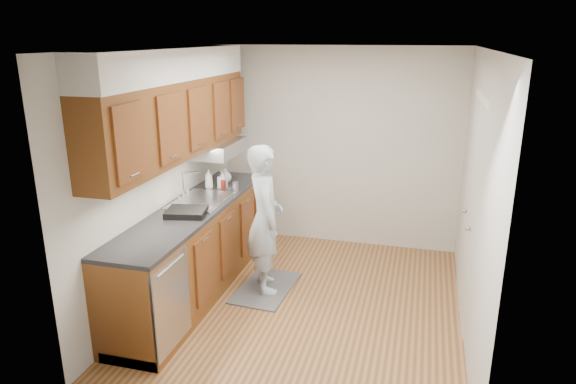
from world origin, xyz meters
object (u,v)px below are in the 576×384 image
object	(u,v)px
soap_bottle_a	(209,179)
person	(265,209)
soap_bottle_c	(225,175)
dish_rack	(186,212)
soda_can	(223,184)
steel_can	(235,187)
soap_bottle_b	(223,179)

from	to	relation	value
soap_bottle_a	person	bearing A→B (deg)	-28.13
soap_bottle_c	dish_rack	distance (m)	1.19
soda_can	steel_can	world-z (taller)	steel_can
person	dish_rack	bearing A→B (deg)	97.34
person	soap_bottle_b	bearing A→B (deg)	25.10
person	soda_can	size ratio (longest dim) A/B	16.51
person	soda_can	bearing A→B (deg)	25.86
soap_bottle_c	soda_can	xyz separation A→B (m)	(0.07, -0.25, -0.04)
person	dish_rack	xyz separation A→B (m)	(-0.65, -0.46, 0.07)
dish_rack	person	bearing A→B (deg)	23.80
soap_bottle_c	soda_can	world-z (taller)	soap_bottle_c
person	soap_bottle_a	bearing A→B (deg)	33.89
soap_bottle_c	steel_can	world-z (taller)	soap_bottle_c
soap_bottle_b	dish_rack	size ratio (longest dim) A/B	0.53
person	soap_bottle_a	world-z (taller)	person
steel_can	dish_rack	size ratio (longest dim) A/B	0.31
person	soda_can	distance (m)	0.80
dish_rack	steel_can	bearing A→B (deg)	66.09
soda_can	soap_bottle_a	bearing A→B (deg)	-164.93
person	dish_rack	world-z (taller)	person
soap_bottle_b	dish_rack	bearing A→B (deg)	-89.43
steel_can	dish_rack	distance (m)	0.87
person	soap_bottle_c	size ratio (longest dim) A/B	9.80
soap_bottle_b	steel_can	size ratio (longest dim) A/B	1.74
soda_can	steel_can	xyz separation A→B (m)	(0.18, -0.08, 0.00)
soda_can	dish_rack	bearing A→B (deg)	-90.60
person	soap_bottle_a	distance (m)	0.92
steel_can	soap_bottle_a	bearing A→B (deg)	173.13
soap_bottle_c	steel_can	bearing A→B (deg)	-53.31
person	steel_can	distance (m)	0.61
soap_bottle_a	dish_rack	size ratio (longest dim) A/B	0.63
person	soap_bottle_a	xyz separation A→B (m)	(-0.80, 0.43, 0.16)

